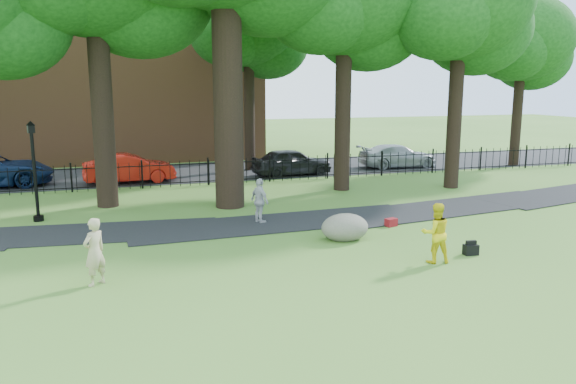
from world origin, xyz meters
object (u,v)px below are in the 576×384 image
object	(u,v)px
boulder	(345,226)
red_sedan	(129,168)
woman	(94,252)
man	(436,233)
lamppost	(35,173)

from	to	relation	value
boulder	red_sedan	xyz separation A→B (m)	(-5.87, 12.37, 0.27)
woman	red_sedan	bearing A→B (deg)	-136.54
woman	man	xyz separation A→B (m)	(8.53, -0.90, -0.01)
man	boulder	size ratio (longest dim) A/B	1.09
man	woman	bearing A→B (deg)	3.70
woman	lamppost	distance (m)	7.57
woman	lamppost	world-z (taller)	lamppost
woman	red_sedan	size ratio (longest dim) A/B	0.38
woman	lamppost	bearing A→B (deg)	-115.80
man	red_sedan	distance (m)	16.80
woman	red_sedan	world-z (taller)	woman
woman	boulder	xyz separation A→B (m)	(7.14, 1.89, -0.38)
boulder	man	bearing A→B (deg)	-63.53
lamppost	red_sedan	xyz separation A→B (m)	(3.30, 7.02, -0.99)
man	lamppost	size ratio (longest dim) A/B	0.47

